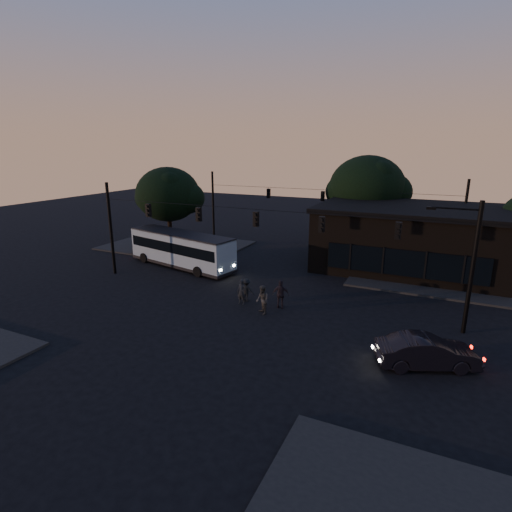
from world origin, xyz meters
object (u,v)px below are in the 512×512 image
at_px(car, 427,352).
at_px(pedestrian_d, 246,290).
at_px(pedestrian_b, 262,300).
at_px(pedestrian_c, 281,294).
at_px(bus, 181,248).
at_px(pedestrian_a, 242,292).
at_px(building, 411,238).

bearing_deg(car, pedestrian_d, 48.03).
xyz_separation_m(pedestrian_b, pedestrian_c, (0.70, 1.36, 0.02)).
height_order(bus, pedestrian_a, bus).
distance_m(building, pedestrian_b, 16.30).
bearing_deg(pedestrian_a, building, 57.81).
height_order(building, bus, building).
bearing_deg(pedestrian_c, building, -131.58).
distance_m(car, pedestrian_d, 12.16).
height_order(car, pedestrian_d, pedestrian_d).
xyz_separation_m(pedestrian_a, pedestrian_c, (2.61, 0.48, 0.09)).
relative_size(bus, car, 2.36).
height_order(bus, pedestrian_b, bus).
bearing_deg(bus, building, 36.14).
bearing_deg(pedestrian_c, pedestrian_a, -3.93).
height_order(bus, pedestrian_d, bus).
xyz_separation_m(building, pedestrian_c, (-6.72, -13.04, -1.76)).
height_order(bus, car, bus).
xyz_separation_m(building, bus, (-18.08, -7.98, -1.01)).
height_order(pedestrian_a, pedestrian_d, pedestrian_a).
bearing_deg(bus, pedestrian_c, -11.70).
distance_m(pedestrian_a, pedestrian_c, 2.66).
xyz_separation_m(bus, pedestrian_c, (11.36, -5.06, -0.75)).
bearing_deg(pedestrian_d, pedestrian_b, 136.66).
xyz_separation_m(pedestrian_c, pedestrian_d, (-2.56, 0.13, -0.14)).
distance_m(bus, pedestrian_d, 10.12).
bearing_deg(bus, pedestrian_b, -18.76).
relative_size(car, pedestrian_d, 2.91).
xyz_separation_m(bus, car, (20.32, -8.83, -0.93)).
relative_size(bus, pedestrian_a, 6.42).
relative_size(bus, pedestrian_d, 6.86).
relative_size(pedestrian_a, pedestrian_c, 0.91).
height_order(pedestrian_a, pedestrian_b, pedestrian_b).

